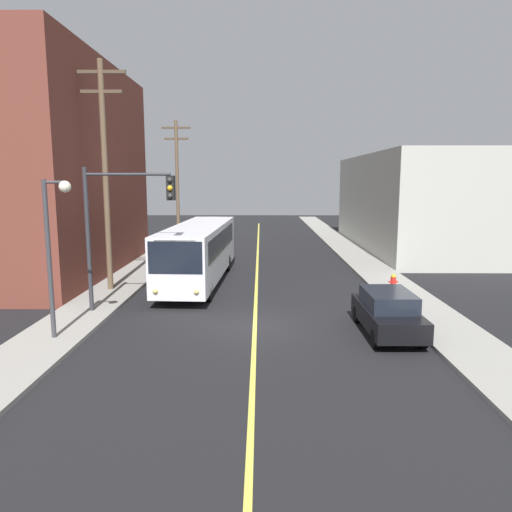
% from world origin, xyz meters
% --- Properties ---
extents(ground_plane, '(120.00, 120.00, 0.00)m').
position_xyz_m(ground_plane, '(0.00, 0.00, 0.00)').
color(ground_plane, black).
extents(sidewalk_left, '(2.50, 90.00, 0.15)m').
position_xyz_m(sidewalk_left, '(-7.25, 10.00, 0.07)').
color(sidewalk_left, gray).
rests_on(sidewalk_left, ground).
extents(sidewalk_right, '(2.50, 90.00, 0.15)m').
position_xyz_m(sidewalk_right, '(7.25, 10.00, 0.07)').
color(sidewalk_right, gray).
rests_on(sidewalk_right, ground).
extents(lane_stripe_center, '(0.16, 60.00, 0.01)m').
position_xyz_m(lane_stripe_center, '(0.00, 15.00, 0.01)').
color(lane_stripe_center, '#D8CC4C').
rests_on(lane_stripe_center, ground).
extents(building_left_brick, '(10.00, 16.59, 12.36)m').
position_xyz_m(building_left_brick, '(-13.49, 10.71, 6.18)').
color(building_left_brick, brown).
rests_on(building_left_brick, ground).
extents(building_right_warehouse, '(12.00, 21.95, 7.63)m').
position_xyz_m(building_right_warehouse, '(14.49, 21.91, 3.81)').
color(building_right_warehouse, '#B2B2A8').
rests_on(building_right_warehouse, ground).
extents(city_bus, '(3.12, 12.24, 3.20)m').
position_xyz_m(city_bus, '(-3.13, 8.09, 1.82)').
color(city_bus, silver).
rests_on(city_bus, ground).
extents(parked_car_black, '(1.85, 4.42, 1.62)m').
position_xyz_m(parked_car_black, '(4.88, -0.93, 0.84)').
color(parked_car_black, black).
rests_on(parked_car_black, ground).
extents(utility_pole_near, '(2.40, 0.28, 11.15)m').
position_xyz_m(utility_pole_near, '(-7.40, 5.80, 6.24)').
color(utility_pole_near, brown).
rests_on(utility_pole_near, sidewalk_left).
extents(utility_pole_mid, '(2.40, 0.28, 10.40)m').
position_xyz_m(utility_pole_mid, '(-6.88, 23.38, 5.86)').
color(utility_pole_mid, brown).
rests_on(utility_pole_mid, sidewalk_left).
extents(traffic_signal_left_corner, '(3.75, 0.48, 6.00)m').
position_xyz_m(traffic_signal_left_corner, '(-5.41, 1.72, 4.30)').
color(traffic_signal_left_corner, '#2D2D33').
rests_on(traffic_signal_left_corner, sidewalk_left).
extents(street_lamp_left, '(0.98, 0.40, 5.50)m').
position_xyz_m(street_lamp_left, '(-6.83, -1.83, 3.74)').
color(street_lamp_left, '#38383D').
rests_on(street_lamp_left, sidewalk_left).
extents(fire_hydrant, '(0.44, 0.26, 0.84)m').
position_xyz_m(fire_hydrant, '(6.85, 5.55, 0.58)').
color(fire_hydrant, red).
rests_on(fire_hydrant, sidewalk_right).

